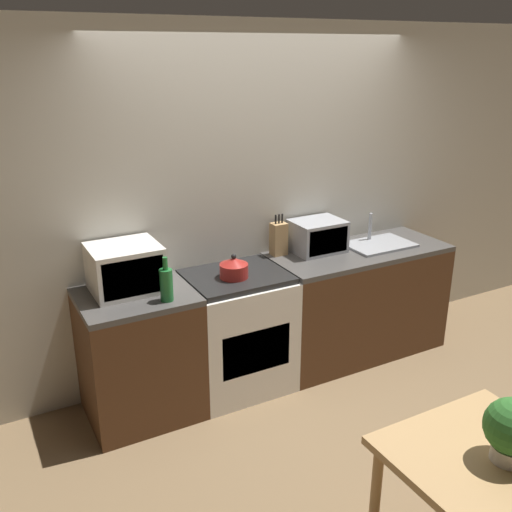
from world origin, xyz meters
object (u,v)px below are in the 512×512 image
object	(u,v)px
microwave	(125,268)
bottle	(166,284)
kettle	(234,268)
toaster_oven	(317,236)
stove_range	(237,331)
dining_table	(482,473)

from	to	relation	value
microwave	bottle	bearing A→B (deg)	-57.61
kettle	toaster_oven	world-z (taller)	toaster_oven
stove_range	bottle	distance (m)	0.83
kettle	dining_table	world-z (taller)	kettle
kettle	dining_table	size ratio (longest dim) A/B	0.25
toaster_oven	microwave	bearing A→B (deg)	-178.46
kettle	toaster_oven	xyz separation A→B (m)	(0.82, 0.18, 0.05)
bottle	toaster_oven	xyz separation A→B (m)	(1.36, 0.32, 0.01)
bottle	dining_table	bearing A→B (deg)	-66.86
stove_range	bottle	bearing A→B (deg)	-162.05
microwave	toaster_oven	size ratio (longest dim) A/B	1.13
microwave	kettle	bearing A→B (deg)	-10.78
stove_range	microwave	bearing A→B (deg)	173.12
bottle	toaster_oven	bearing A→B (deg)	13.33
stove_range	toaster_oven	size ratio (longest dim) A/B	2.28
stove_range	microwave	distance (m)	0.98
kettle	stove_range	bearing A→B (deg)	48.57
stove_range	microwave	xyz separation A→B (m)	(-0.76, 0.09, 0.61)
toaster_oven	kettle	bearing A→B (deg)	-167.65
stove_range	toaster_oven	distance (m)	0.98
bottle	toaster_oven	world-z (taller)	bottle
microwave	bottle	size ratio (longest dim) A/B	1.54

